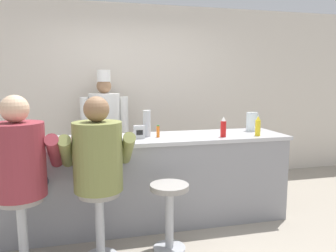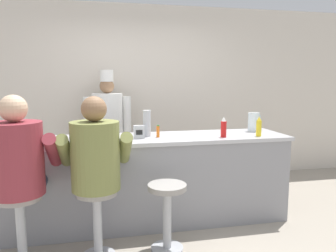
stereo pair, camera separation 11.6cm
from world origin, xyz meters
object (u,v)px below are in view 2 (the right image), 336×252
object	(u,v)px
water_pitcher_clear	(254,122)
empty_stool_round	(167,206)
ketchup_bottle_red	(224,128)
hot_sauce_bottle_orange	(158,131)
diner_seated_olive	(96,160)
cereal_bowl	(43,140)
mustard_bottle_yellow	(259,127)
breakfast_plate	(114,137)
cook_in_whites_near	(108,125)
cup_stack_steel	(147,123)
coffee_mug_tan	(76,140)
diner_seated_maroon	(18,163)
napkin_dispenser_chrome	(139,132)

from	to	relation	value
water_pitcher_clear	empty_stool_round	distance (m)	1.61
ketchup_bottle_red	water_pitcher_clear	bearing A→B (deg)	31.60
hot_sauce_bottle_orange	diner_seated_olive	bearing A→B (deg)	-138.55
cereal_bowl	empty_stool_round	xyz separation A→B (m)	(1.14, -0.56, -0.56)
mustard_bottle_yellow	breakfast_plate	size ratio (longest dim) A/B	0.92
mustard_bottle_yellow	cook_in_whites_near	size ratio (longest dim) A/B	0.13
breakfast_plate	cup_stack_steel	size ratio (longest dim) A/B	0.83
mustard_bottle_yellow	diner_seated_olive	size ratio (longest dim) A/B	0.15
coffee_mug_tan	cup_stack_steel	bearing A→B (deg)	22.65
hot_sauce_bottle_orange	diner_seated_maroon	size ratio (longest dim) A/B	0.09
empty_stool_round	cook_in_whites_near	size ratio (longest dim) A/B	0.37
diner_seated_olive	empty_stool_round	world-z (taller)	diner_seated_olive
hot_sauce_bottle_orange	coffee_mug_tan	bearing A→B (deg)	-164.48
empty_stool_round	cup_stack_steel	bearing A→B (deg)	96.59
cereal_bowl	diner_seated_olive	distance (m)	0.74
ketchup_bottle_red	cereal_bowl	xyz separation A→B (m)	(-1.87, 0.08, -0.08)
cereal_bowl	diner_seated_olive	bearing A→B (deg)	-45.69
coffee_mug_tan	empty_stool_round	size ratio (longest dim) A/B	0.22
water_pitcher_clear	diner_seated_olive	xyz separation A→B (m)	(-1.87, -0.75, -0.19)
cereal_bowl	coffee_mug_tan	world-z (taller)	coffee_mug_tan
cup_stack_steel	cook_in_whites_near	bearing A→B (deg)	107.77
mustard_bottle_yellow	coffee_mug_tan	xyz separation A→B (m)	(-1.95, -0.07, -0.06)
napkin_dispenser_chrome	diner_seated_maroon	world-z (taller)	diner_seated_maroon
empty_stool_round	diner_seated_maroon	bearing A→B (deg)	178.33
hot_sauce_bottle_orange	empty_stool_round	distance (m)	0.86
cook_in_whites_near	mustard_bottle_yellow	bearing A→B (deg)	-42.18
ketchup_bottle_red	breakfast_plate	xyz separation A→B (m)	(-1.17, 0.17, -0.09)
breakfast_plate	ketchup_bottle_red	bearing A→B (deg)	-8.31
napkin_dispenser_chrome	diner_seated_olive	xyz separation A→B (m)	(-0.45, -0.56, -0.15)
hot_sauce_bottle_orange	coffee_mug_tan	size ratio (longest dim) A/B	0.96
cup_stack_steel	napkin_dispenser_chrome	bearing A→B (deg)	-134.94
cereal_bowl	cup_stack_steel	size ratio (longest dim) A/B	0.52
breakfast_plate	hot_sauce_bottle_orange	bearing A→B (deg)	-3.04
breakfast_plate	diner_seated_maroon	world-z (taller)	diner_seated_maroon
hot_sauce_bottle_orange	cup_stack_steel	bearing A→B (deg)	146.84
diner_seated_maroon	empty_stool_round	xyz separation A→B (m)	(1.27, -0.04, -0.47)
hot_sauce_bottle_orange	napkin_dispenser_chrome	world-z (taller)	napkin_dispenser_chrome
cup_stack_steel	diner_seated_olive	xyz separation A→B (m)	(-0.55, -0.66, -0.22)
mustard_bottle_yellow	hot_sauce_bottle_orange	xyz separation A→B (m)	(-1.10, 0.17, -0.04)
ketchup_bottle_red	hot_sauce_bottle_orange	world-z (taller)	ketchup_bottle_red
ketchup_bottle_red	cup_stack_steel	distance (m)	0.84
cup_stack_steel	coffee_mug_tan	bearing A→B (deg)	-157.35
napkin_dispenser_chrome	empty_stool_round	size ratio (longest dim) A/B	0.22
coffee_mug_tan	diner_seated_olive	size ratio (longest dim) A/B	0.10
mustard_bottle_yellow	water_pitcher_clear	size ratio (longest dim) A/B	0.97
hot_sauce_bottle_orange	breakfast_plate	bearing A→B (deg)	176.96
ketchup_bottle_red	water_pitcher_clear	distance (m)	0.60
diner_seated_olive	cook_in_whites_near	bearing A→B (deg)	84.94
coffee_mug_tan	cereal_bowl	bearing A→B (deg)	152.25
coffee_mug_tan	napkin_dispenser_chrome	size ratio (longest dim) A/B	0.99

